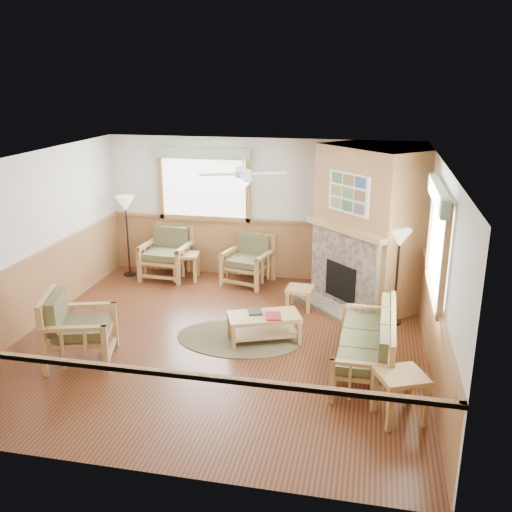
% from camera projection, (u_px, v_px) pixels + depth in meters
% --- Properties ---
extents(floor, '(6.00, 6.00, 0.01)m').
position_uv_depth(floor, '(220.00, 342.00, 8.52)').
color(floor, '#522916').
rests_on(floor, ground).
extents(ceiling, '(6.00, 6.00, 0.01)m').
position_uv_depth(ceiling, '(216.00, 160.00, 7.70)').
color(ceiling, white).
rests_on(ceiling, floor).
extents(wall_back, '(6.00, 0.02, 2.70)m').
position_uv_depth(wall_back, '(260.00, 209.00, 10.91)').
color(wall_back, silver).
rests_on(wall_back, floor).
extents(wall_front, '(6.00, 0.02, 2.70)m').
position_uv_depth(wall_front, '(133.00, 350.00, 5.32)').
color(wall_front, silver).
rests_on(wall_front, floor).
extents(wall_left, '(0.02, 6.00, 2.70)m').
position_uv_depth(wall_left, '(29.00, 243.00, 8.70)').
color(wall_left, silver).
rests_on(wall_left, floor).
extents(wall_right, '(0.02, 6.00, 2.70)m').
position_uv_depth(wall_right, '(437.00, 270.00, 7.53)').
color(wall_right, silver).
rests_on(wall_right, floor).
extents(wainscot, '(6.00, 6.00, 1.10)m').
position_uv_depth(wainscot, '(220.00, 307.00, 8.36)').
color(wainscot, '#996B3E').
rests_on(wainscot, floor).
extents(fireplace, '(3.11, 3.11, 2.70)m').
position_uv_depth(fireplace, '(368.00, 227.00, 9.62)').
color(fireplace, '#996B3E').
rests_on(fireplace, floor).
extents(window_back, '(1.90, 0.16, 1.50)m').
position_uv_depth(window_back, '(203.00, 146.00, 10.73)').
color(window_back, white).
rests_on(window_back, wall_back).
extents(window_right, '(0.16, 1.90, 1.50)m').
position_uv_depth(window_right, '(445.00, 184.00, 6.99)').
color(window_right, white).
rests_on(window_right, wall_right).
extents(ceiling_fan, '(1.59, 1.59, 0.36)m').
position_uv_depth(ceiling_fan, '(243.00, 161.00, 7.94)').
color(ceiling_fan, white).
rests_on(ceiling_fan, ceiling).
extents(sofa, '(1.84, 0.79, 0.84)m').
position_uv_depth(sofa, '(365.00, 343.00, 7.54)').
color(sofa, tan).
rests_on(sofa, floor).
extents(armchair_back_left, '(0.91, 0.91, 0.97)m').
position_uv_depth(armchair_back_left, '(166.00, 253.00, 11.10)').
color(armchair_back_left, tan).
rests_on(armchair_back_left, floor).
extents(armchair_back_right, '(0.98, 0.98, 0.90)m').
position_uv_depth(armchair_back_right, '(248.00, 260.00, 10.79)').
color(armchair_back_right, tan).
rests_on(armchair_back_right, floor).
extents(armchair_left, '(1.09, 1.09, 0.98)m').
position_uv_depth(armchair_left, '(80.00, 327.00, 7.83)').
color(armchair_left, tan).
rests_on(armchair_left, floor).
extents(coffee_table, '(1.18, 0.89, 0.42)m').
position_uv_depth(coffee_table, '(264.00, 328.00, 8.48)').
color(coffee_table, tan).
rests_on(coffee_table, floor).
extents(end_table_chairs, '(0.53, 0.51, 0.52)m').
position_uv_depth(end_table_chairs, '(186.00, 266.00, 11.05)').
color(end_table_chairs, tan).
rests_on(end_table_chairs, floor).
extents(end_table_sofa, '(0.68, 0.67, 0.58)m').
position_uv_depth(end_table_sofa, '(400.00, 396.00, 6.52)').
color(end_table_sofa, tan).
rests_on(end_table_sofa, floor).
extents(footstool, '(0.46, 0.46, 0.38)m').
position_uv_depth(footstool, '(300.00, 298.00, 9.69)').
color(footstool, tan).
rests_on(footstool, floor).
extents(braided_rug, '(2.35, 2.35, 0.01)m').
position_uv_depth(braided_rug, '(239.00, 338.00, 8.61)').
color(braided_rug, brown).
rests_on(braided_rug, floor).
extents(floor_lamp_left, '(0.47, 0.47, 1.60)m').
position_uv_depth(floor_lamp_left, '(128.00, 236.00, 11.13)').
color(floor_lamp_left, black).
rests_on(floor_lamp_left, floor).
extents(floor_lamp_right, '(0.39, 0.39, 1.56)m').
position_uv_depth(floor_lamp_right, '(397.00, 277.00, 8.93)').
color(floor_lamp_right, black).
rests_on(floor_lamp_right, floor).
extents(book_red, '(0.28, 0.34, 0.03)m').
position_uv_depth(book_red, '(273.00, 315.00, 8.33)').
color(book_red, maroon).
rests_on(book_red, coffee_table).
extents(book_dark, '(0.28, 0.32, 0.03)m').
position_uv_depth(book_dark, '(255.00, 311.00, 8.50)').
color(book_dark, '#262821').
rests_on(book_dark, coffee_table).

